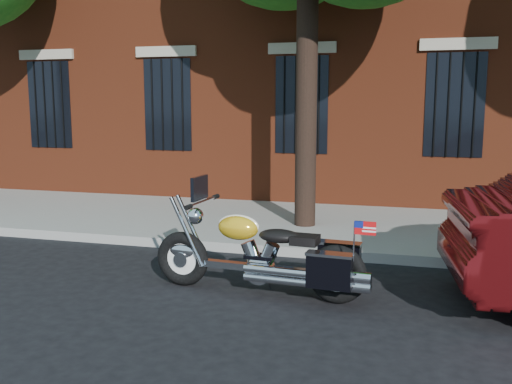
# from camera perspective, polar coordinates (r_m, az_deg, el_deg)

# --- Properties ---
(ground) EXTENTS (120.00, 120.00, 0.00)m
(ground) POSITION_cam_1_polar(r_m,az_deg,el_deg) (7.39, -3.21, -8.80)
(ground) COLOR black
(ground) RESTS_ON ground
(curb) EXTENTS (40.00, 0.16, 0.15)m
(curb) POSITION_cam_1_polar(r_m,az_deg,el_deg) (8.64, -0.27, -5.65)
(curb) COLOR gray
(curb) RESTS_ON ground
(sidewalk) EXTENTS (40.00, 3.60, 0.15)m
(sidewalk) POSITION_cam_1_polar(r_m,az_deg,el_deg) (10.41, 2.55, -3.14)
(sidewalk) COLOR gray
(sidewalk) RESTS_ON ground
(motorcycle) EXTENTS (2.70, 0.88, 1.38)m
(motorcycle) POSITION_cam_1_polar(r_m,az_deg,el_deg) (6.68, 1.12, -6.55)
(motorcycle) COLOR black
(motorcycle) RESTS_ON ground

